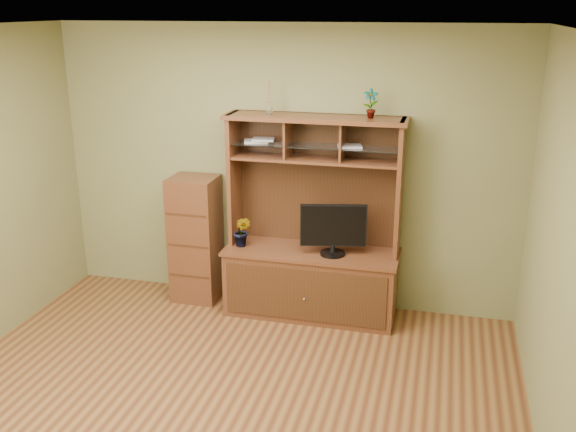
% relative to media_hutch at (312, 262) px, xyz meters
% --- Properties ---
extents(room, '(4.54, 4.04, 2.74)m').
position_rel_media_hutch_xyz_m(room, '(-0.34, -1.73, 0.83)').
color(room, '#522C17').
rests_on(room, ground).
extents(media_hutch, '(1.66, 0.61, 1.90)m').
position_rel_media_hutch_xyz_m(media_hutch, '(0.00, 0.00, 0.00)').
color(media_hutch, '#462214').
rests_on(media_hutch, room).
extents(monitor, '(0.60, 0.23, 0.48)m').
position_rel_media_hutch_xyz_m(monitor, '(0.21, -0.08, 0.38)').
color(monitor, black).
rests_on(monitor, media_hutch).
extents(orchid_plant, '(0.18, 0.15, 0.30)m').
position_rel_media_hutch_xyz_m(orchid_plant, '(-0.66, -0.08, 0.28)').
color(orchid_plant, '#30591E').
rests_on(orchid_plant, media_hutch).
extents(top_plant, '(0.15, 0.12, 0.26)m').
position_rel_media_hutch_xyz_m(top_plant, '(0.49, 0.08, 1.51)').
color(top_plant, '#406C26').
rests_on(top_plant, media_hutch).
extents(reed_diffuser, '(0.06, 0.06, 0.30)m').
position_rel_media_hutch_xyz_m(reed_diffuser, '(-0.43, 0.08, 1.49)').
color(reed_diffuser, silver).
rests_on(reed_diffuser, media_hutch).
extents(magazines, '(1.13, 0.22, 0.04)m').
position_rel_media_hutch_xyz_m(magazines, '(-0.25, 0.08, 1.13)').
color(magazines, silver).
rests_on(magazines, media_hutch).
extents(side_cabinet, '(0.45, 0.41, 1.26)m').
position_rel_media_hutch_xyz_m(side_cabinet, '(-1.19, 0.05, 0.11)').
color(side_cabinet, '#462214').
rests_on(side_cabinet, room).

